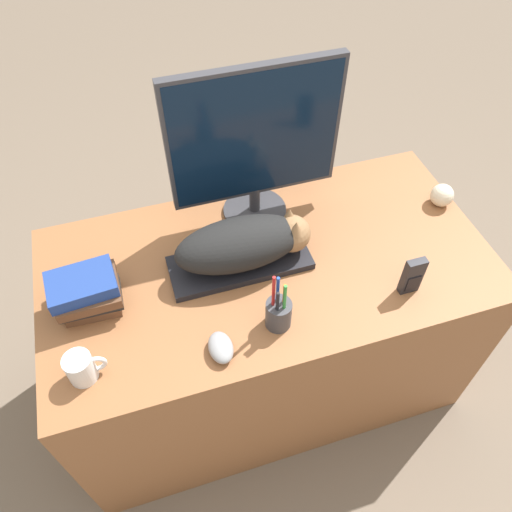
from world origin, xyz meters
TOP-DOWN VIEW (x-y plane):
  - ground_plane at (0.00, 0.00)m, footprint 12.00×12.00m
  - desk at (0.00, 0.36)m, footprint 1.40×0.72m
  - keyboard at (-0.09, 0.37)m, footprint 0.43×0.17m
  - cat at (-0.06, 0.37)m, footprint 0.42×0.17m
  - monitor at (0.03, 0.58)m, footprint 0.53×0.21m
  - computer_mouse at (-0.22, 0.10)m, footprint 0.07×0.10m
  - coffee_mug at (-0.58, 0.13)m, footprint 0.10×0.07m
  - pen_cup at (-0.04, 0.14)m, footprint 0.07×0.07m
  - baseball at (0.65, 0.43)m, footprint 0.08×0.08m
  - phone at (0.36, 0.13)m, footprint 0.06×0.03m
  - book_stack at (-0.54, 0.36)m, footprint 0.19×0.16m

SIDE VIEW (x-z plane):
  - ground_plane at x=0.00m, z-range 0.00..0.00m
  - desk at x=0.00m, z-range 0.00..0.74m
  - keyboard at x=-0.09m, z-range 0.74..0.77m
  - computer_mouse at x=-0.22m, z-range 0.74..0.79m
  - baseball at x=0.65m, z-range 0.74..0.82m
  - coffee_mug at x=-0.58m, z-range 0.74..0.83m
  - pen_cup at x=-0.04m, z-range 0.69..0.90m
  - phone at x=0.36m, z-range 0.74..0.87m
  - book_stack at x=-0.54m, z-range 0.75..0.87m
  - cat at x=-0.06m, z-range 0.77..0.92m
  - monitor at x=0.03m, z-range 0.77..1.30m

